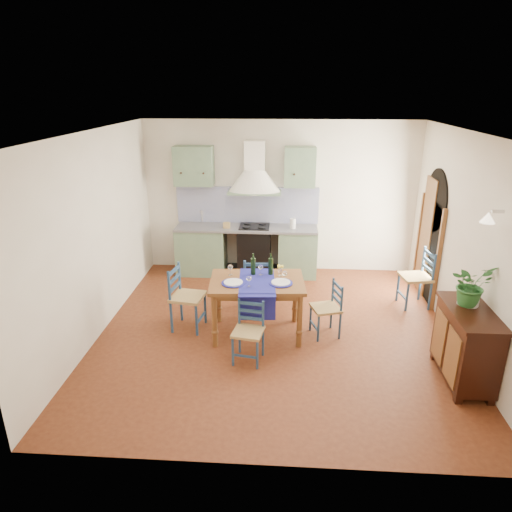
# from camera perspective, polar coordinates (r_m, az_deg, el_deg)

# --- Properties ---
(floor) EXTENTS (5.00, 5.00, 0.00)m
(floor) POSITION_cam_1_polar(r_m,az_deg,el_deg) (6.71, 2.40, -9.40)
(floor) COLOR #471D0F
(floor) RESTS_ON ground
(back_wall) EXTENTS (5.00, 0.96, 2.80)m
(back_wall) POSITION_cam_1_polar(r_m,az_deg,el_deg) (8.45, -0.28, 4.72)
(back_wall) COLOR silver
(back_wall) RESTS_ON ground
(right_wall) EXTENTS (0.26, 5.00, 2.80)m
(right_wall) POSITION_cam_1_polar(r_m,az_deg,el_deg) (6.85, 24.00, 1.65)
(right_wall) COLOR silver
(right_wall) RESTS_ON ground
(left_wall) EXTENTS (0.04, 5.00, 2.80)m
(left_wall) POSITION_cam_1_polar(r_m,az_deg,el_deg) (6.66, -19.46, 2.35)
(left_wall) COLOR silver
(left_wall) RESTS_ON ground
(ceiling) EXTENTS (5.00, 5.00, 0.01)m
(ceiling) POSITION_cam_1_polar(r_m,az_deg,el_deg) (5.85, 2.82, 15.20)
(ceiling) COLOR silver
(ceiling) RESTS_ON back_wall
(dining_table) EXTENTS (1.35, 1.03, 1.14)m
(dining_table) POSITION_cam_1_polar(r_m,az_deg,el_deg) (6.33, 0.16, -3.89)
(dining_table) COLOR brown
(dining_table) RESTS_ON ground
(chair_near) EXTENTS (0.43, 0.43, 0.79)m
(chair_near) POSITION_cam_1_polar(r_m,az_deg,el_deg) (5.88, -0.93, -9.41)
(chair_near) COLOR navy
(chair_near) RESTS_ON ground
(chair_far) EXTENTS (0.46, 0.46, 0.93)m
(chair_far) POSITION_cam_1_polar(r_m,az_deg,el_deg) (7.03, 0.13, -3.55)
(chair_far) COLOR navy
(chair_far) RESTS_ON ground
(chair_left) EXTENTS (0.51, 0.51, 0.95)m
(chair_left) POSITION_cam_1_polar(r_m,az_deg,el_deg) (6.66, -8.80, -5.10)
(chair_left) COLOR navy
(chair_left) RESTS_ON ground
(chair_right) EXTENTS (0.46, 0.46, 0.80)m
(chair_right) POSITION_cam_1_polar(r_m,az_deg,el_deg) (6.52, 8.94, -6.48)
(chair_right) COLOR navy
(chair_right) RESTS_ON ground
(chair_spare) EXTENTS (0.50, 0.50, 0.94)m
(chair_spare) POSITION_cam_1_polar(r_m,az_deg,el_deg) (7.70, 19.54, -2.55)
(chair_spare) COLOR navy
(chair_spare) RESTS_ON ground
(sideboard) EXTENTS (0.50, 1.05, 0.94)m
(sideboard) POSITION_cam_1_polar(r_m,az_deg,el_deg) (5.98, 24.74, -9.83)
(sideboard) COLOR black
(sideboard) RESTS_ON ground
(potted_plant) EXTENTS (0.58, 0.55, 0.51)m
(potted_plant) POSITION_cam_1_polar(r_m,az_deg,el_deg) (5.83, 25.30, -3.25)
(potted_plant) COLOR #265F28
(potted_plant) RESTS_ON sideboard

